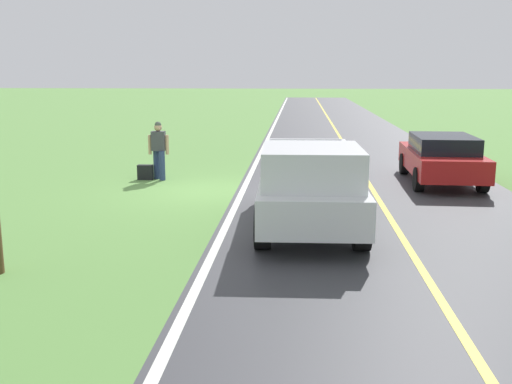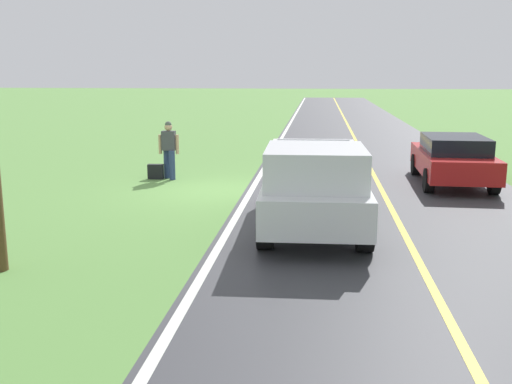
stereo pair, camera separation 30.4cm
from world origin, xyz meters
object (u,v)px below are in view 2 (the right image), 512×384
object	(u,v)px
hitchhiker_walking	(169,147)
pickup_truck_passing	(314,184)
suitcase_carried	(156,172)
sedan_near_oncoming	(453,158)

from	to	relation	value
hitchhiker_walking	pickup_truck_passing	xyz separation A→B (m)	(-4.42, 5.46, -0.01)
suitcase_carried	pickup_truck_passing	world-z (taller)	pickup_truck_passing
suitcase_carried	sedan_near_oncoming	xyz separation A→B (m)	(-8.77, -0.12, 0.53)
pickup_truck_passing	sedan_near_oncoming	world-z (taller)	pickup_truck_passing
pickup_truck_passing	sedan_near_oncoming	distance (m)	6.75
hitchhiker_walking	sedan_near_oncoming	world-z (taller)	hitchhiker_walking
pickup_truck_passing	sedan_near_oncoming	xyz separation A→B (m)	(-3.93, -5.48, -0.21)
hitchhiker_walking	sedan_near_oncoming	size ratio (longest dim) A/B	0.39
suitcase_carried	pickup_truck_passing	size ratio (longest dim) A/B	0.08
hitchhiker_walking	sedan_near_oncoming	xyz separation A→B (m)	(-8.35, -0.03, -0.23)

